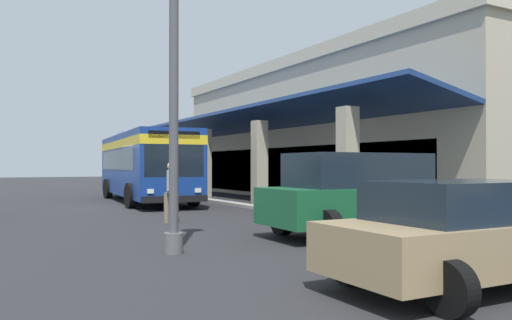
% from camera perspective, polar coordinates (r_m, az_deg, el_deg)
% --- Properties ---
extents(ground, '(120.00, 120.00, 0.00)m').
position_cam_1_polar(ground, '(24.63, 3.41, -4.53)').
color(ground, '#262628').
extents(curb_strip, '(28.66, 0.50, 0.12)m').
position_cam_1_polar(curb_strip, '(24.43, -5.25, -4.42)').
color(curb_strip, '#9E998E').
rests_on(curb_strip, ground).
extents(plaza_building, '(24.18, 14.74, 7.16)m').
position_cam_1_polar(plaza_building, '(29.60, 12.15, 3.08)').
color(plaza_building, '#B2A88E').
rests_on(plaza_building, ground).
extents(transit_bus, '(11.39, 3.56, 3.34)m').
position_cam_1_polar(transit_bus, '(24.75, -12.16, -0.20)').
color(transit_bus, navy).
rests_on(transit_bus, ground).
extents(parked_suv_green, '(2.80, 4.85, 1.97)m').
position_cam_1_polar(parked_suv_green, '(12.65, 11.39, -3.61)').
color(parked_suv_green, '#195933').
rests_on(parked_suv_green, ground).
extents(parked_sedan_tan, '(2.48, 4.42, 1.47)m').
position_cam_1_polar(parked_sedan_tan, '(7.84, 22.69, -7.37)').
color(parked_sedan_tan, '#9E845B').
rests_on(parked_sedan_tan, ground).
extents(pedestrian, '(0.61, 0.47, 1.79)m').
position_cam_1_polar(pedestrian, '(15.50, -9.31, -3.06)').
color(pedestrian, '#726651').
rests_on(pedestrian, ground).
extents(potted_palm, '(1.75, 1.77, 2.74)m').
position_cam_1_polar(potted_palm, '(31.72, -8.92, -2.53)').
color(potted_palm, gray).
rests_on(potted_palm, ground).
extents(lot_light_pole, '(0.60, 0.60, 6.80)m').
position_cam_1_polar(lot_light_pole, '(10.19, -9.03, 10.62)').
color(lot_light_pole, '#59595B').
rests_on(lot_light_pole, ground).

